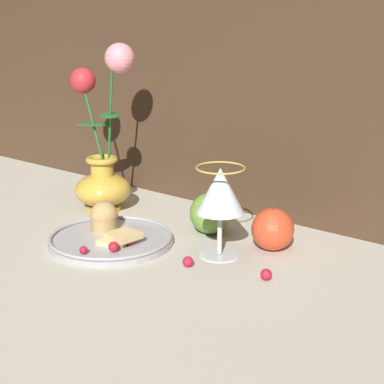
{
  "coord_description": "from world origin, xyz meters",
  "views": [
    {
      "loc": [
        0.73,
        -0.82,
        0.41
      ],
      "look_at": [
        0.07,
        0.01,
        0.1
      ],
      "focal_mm": 60.0,
      "sensor_mm": 36.0,
      "label": 1
    }
  ],
  "objects_px": {
    "apple_near_glass": "(273,229)",
    "wine_glass": "(220,194)",
    "apple_beside_vase": "(210,213)",
    "vase": "(103,159)",
    "plate_with_pastries": "(110,235)"
  },
  "relations": [
    {
      "from": "vase",
      "to": "wine_glass",
      "type": "bearing_deg",
      "value": -9.86
    },
    {
      "from": "apple_beside_vase",
      "to": "apple_near_glass",
      "type": "relative_size",
      "value": 1.03
    },
    {
      "from": "plate_with_pastries",
      "to": "apple_near_glass",
      "type": "bearing_deg",
      "value": 31.18
    },
    {
      "from": "wine_glass",
      "to": "apple_near_glass",
      "type": "height_order",
      "value": "wine_glass"
    },
    {
      "from": "vase",
      "to": "apple_beside_vase",
      "type": "xyz_separation_m",
      "value": [
        0.26,
        0.02,
        -0.07
      ]
    },
    {
      "from": "apple_near_glass",
      "to": "wine_glass",
      "type": "bearing_deg",
      "value": -125.01
    },
    {
      "from": "wine_glass",
      "to": "vase",
      "type": "bearing_deg",
      "value": 170.14
    },
    {
      "from": "vase",
      "to": "plate_with_pastries",
      "type": "xyz_separation_m",
      "value": [
        0.14,
        -0.13,
        -0.09
      ]
    },
    {
      "from": "plate_with_pastries",
      "to": "wine_glass",
      "type": "height_order",
      "value": "wine_glass"
    },
    {
      "from": "vase",
      "to": "plate_with_pastries",
      "type": "bearing_deg",
      "value": -41.71
    },
    {
      "from": "wine_glass",
      "to": "apple_beside_vase",
      "type": "bearing_deg",
      "value": 134.66
    },
    {
      "from": "wine_glass",
      "to": "apple_near_glass",
      "type": "xyz_separation_m",
      "value": [
        0.06,
        0.08,
        -0.07
      ]
    },
    {
      "from": "wine_glass",
      "to": "apple_beside_vase",
      "type": "distance_m",
      "value": 0.13
    },
    {
      "from": "vase",
      "to": "apple_near_glass",
      "type": "xyz_separation_m",
      "value": [
        0.39,
        0.02,
        -0.07
      ]
    },
    {
      "from": "plate_with_pastries",
      "to": "apple_beside_vase",
      "type": "xyz_separation_m",
      "value": [
        0.11,
        0.15,
        0.02
      ]
    }
  ]
}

